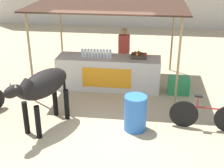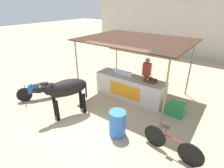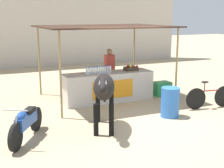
{
  "view_description": "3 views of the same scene",
  "coord_description": "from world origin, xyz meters",
  "px_view_note": "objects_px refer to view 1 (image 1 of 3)",
  "views": [
    {
      "loc": [
        1.19,
        -6.29,
        3.86
      ],
      "look_at": [
        0.29,
        0.7,
        0.78
      ],
      "focal_mm": 50.0,
      "sensor_mm": 36.0,
      "label": 1
    },
    {
      "loc": [
        3.33,
        -3.6,
        3.78
      ],
      "look_at": [
        -0.18,
        1.19,
        0.97
      ],
      "focal_mm": 28.0,
      "sensor_mm": 36.0,
      "label": 2
    },
    {
      "loc": [
        -3.99,
        -7.05,
        2.81
      ],
      "look_at": [
        -0.21,
        1.41,
        0.75
      ],
      "focal_mm": 50.0,
      "sensor_mm": 36.0,
      "label": 3
    }
  ],
  "objects_px": {
    "vendor_behind_counter": "(124,54)",
    "fruit_crate": "(139,56)",
    "water_barrel": "(135,113)",
    "bicycle_leaning": "(206,116)",
    "cow": "(43,87)",
    "stall_counter": "(109,73)",
    "cooler_box": "(178,85)"
  },
  "relations": [
    {
      "from": "vendor_behind_counter",
      "to": "fruit_crate",
      "type": "bearing_deg",
      "value": -54.79
    },
    {
      "from": "fruit_crate",
      "to": "water_barrel",
      "type": "relative_size",
      "value": 0.53
    },
    {
      "from": "vendor_behind_counter",
      "to": "bicycle_leaning",
      "type": "height_order",
      "value": "vendor_behind_counter"
    },
    {
      "from": "fruit_crate",
      "to": "water_barrel",
      "type": "xyz_separation_m",
      "value": [
        0.05,
        -2.29,
        -0.61
      ]
    },
    {
      "from": "fruit_crate",
      "to": "cow",
      "type": "bearing_deg",
      "value": -129.47
    },
    {
      "from": "water_barrel",
      "to": "stall_counter",
      "type": "bearing_deg",
      "value": 112.42
    },
    {
      "from": "stall_counter",
      "to": "bicycle_leaning",
      "type": "height_order",
      "value": "stall_counter"
    },
    {
      "from": "cooler_box",
      "to": "water_barrel",
      "type": "relative_size",
      "value": 0.72
    },
    {
      "from": "vendor_behind_counter",
      "to": "cow",
      "type": "bearing_deg",
      "value": -115.82
    },
    {
      "from": "fruit_crate",
      "to": "vendor_behind_counter",
      "type": "height_order",
      "value": "vendor_behind_counter"
    },
    {
      "from": "vendor_behind_counter",
      "to": "cooler_box",
      "type": "xyz_separation_m",
      "value": [
        1.66,
        -0.85,
        -0.61
      ]
    },
    {
      "from": "vendor_behind_counter",
      "to": "water_barrel",
      "type": "height_order",
      "value": "vendor_behind_counter"
    },
    {
      "from": "stall_counter",
      "to": "cow",
      "type": "distance_m",
      "value": 2.72
    },
    {
      "from": "stall_counter",
      "to": "fruit_crate",
      "type": "distance_m",
      "value": 1.04
    },
    {
      "from": "cooler_box",
      "to": "bicycle_leaning",
      "type": "relative_size",
      "value": 0.36
    },
    {
      "from": "water_barrel",
      "to": "bicycle_leaning",
      "type": "height_order",
      "value": "bicycle_leaning"
    },
    {
      "from": "vendor_behind_counter",
      "to": "cow",
      "type": "height_order",
      "value": "vendor_behind_counter"
    },
    {
      "from": "water_barrel",
      "to": "bicycle_leaning",
      "type": "bearing_deg",
      "value": 7.26
    },
    {
      "from": "water_barrel",
      "to": "fruit_crate",
      "type": "bearing_deg",
      "value": 91.22
    },
    {
      "from": "stall_counter",
      "to": "cow",
      "type": "bearing_deg",
      "value": -115.49
    },
    {
      "from": "stall_counter",
      "to": "fruit_crate",
      "type": "height_order",
      "value": "fruit_crate"
    },
    {
      "from": "water_barrel",
      "to": "cow",
      "type": "relative_size",
      "value": 0.46
    },
    {
      "from": "cooler_box",
      "to": "vendor_behind_counter",
      "type": "bearing_deg",
      "value": 152.95
    },
    {
      "from": "water_barrel",
      "to": "bicycle_leaning",
      "type": "xyz_separation_m",
      "value": [
        1.6,
        0.2,
        -0.07
      ]
    },
    {
      "from": "fruit_crate",
      "to": "bicycle_leaning",
      "type": "height_order",
      "value": "fruit_crate"
    },
    {
      "from": "cow",
      "to": "bicycle_leaning",
      "type": "distance_m",
      "value": 3.75
    },
    {
      "from": "fruit_crate",
      "to": "water_barrel",
      "type": "height_order",
      "value": "fruit_crate"
    },
    {
      "from": "vendor_behind_counter",
      "to": "cow",
      "type": "relative_size",
      "value": 0.91
    },
    {
      "from": "vendor_behind_counter",
      "to": "water_barrel",
      "type": "relative_size",
      "value": 1.97
    },
    {
      "from": "stall_counter",
      "to": "fruit_crate",
      "type": "relative_size",
      "value": 6.82
    },
    {
      "from": "fruit_crate",
      "to": "water_barrel",
      "type": "bearing_deg",
      "value": -88.78
    },
    {
      "from": "cow",
      "to": "bicycle_leaning",
      "type": "relative_size",
      "value": 1.09
    }
  ]
}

